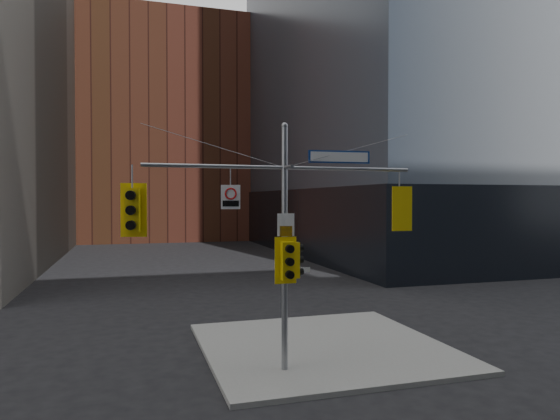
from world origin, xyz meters
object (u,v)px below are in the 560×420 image
traffic_light_west_arm (132,210)px  traffic_light_pole_side (295,260)px  signal_assembly (285,223)px  regulatory_sign_arm (231,196)px  traffic_light_east_arm (399,209)px  traffic_light_pole_front (287,261)px  street_sign_blade (339,157)px

traffic_light_west_arm → traffic_light_pole_side: size_ratio=1.38×
signal_assembly → regulatory_sign_arm: 1.76m
signal_assembly → traffic_light_east_arm: 3.75m
traffic_light_east_arm → traffic_light_pole_front: bearing=8.1°
traffic_light_west_arm → regulatory_sign_arm: bearing=10.2°
signal_assembly → traffic_light_pole_side: signal_assembly is taller
signal_assembly → traffic_light_pole_front: 1.11m
traffic_light_west_arm → traffic_light_east_arm: 7.94m
regulatory_sign_arm → traffic_light_pole_side: bearing=8.5°
signal_assembly → street_sign_blade: bearing=0.1°
signal_assembly → traffic_light_east_arm: (3.73, 0.00, 0.38)m
signal_assembly → traffic_light_east_arm: signal_assembly is taller
street_sign_blade → regulatory_sign_arm: size_ratio=2.82×
signal_assembly → traffic_light_pole_side: 1.14m
signal_assembly → regulatory_sign_arm: (-1.59, -0.02, 0.75)m
signal_assembly → traffic_light_pole_front: (-0.00, -0.27, -1.08)m
traffic_light_pole_front → traffic_light_west_arm: bearing=175.9°
traffic_light_east_arm → street_sign_blade: (-2.02, 0.00, 1.55)m
signal_assembly → traffic_light_west_arm: 4.23m
signal_assembly → traffic_light_pole_side: bearing=2.3°
traffic_light_west_arm → street_sign_blade: street_sign_blade is taller
traffic_light_west_arm → traffic_light_pole_side: (4.54, -0.00, -1.48)m
traffic_light_west_arm → traffic_light_pole_front: (4.22, -0.28, -1.46)m
traffic_light_east_arm → street_sign_blade: bearing=3.9°
traffic_light_pole_side → regulatory_sign_arm: 2.66m
traffic_light_west_arm → traffic_light_east_arm: bearing=10.9°
traffic_light_west_arm → traffic_light_pole_side: traffic_light_west_arm is taller
traffic_light_pole_side → street_sign_blade: 3.33m
traffic_light_west_arm → street_sign_blade: (5.92, -0.01, 1.55)m
signal_assembly → traffic_light_pole_front: size_ratio=5.94×
regulatory_sign_arm → street_sign_blade: bearing=7.9°
traffic_light_pole_side → regulatory_sign_arm: regulatory_sign_arm is taller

